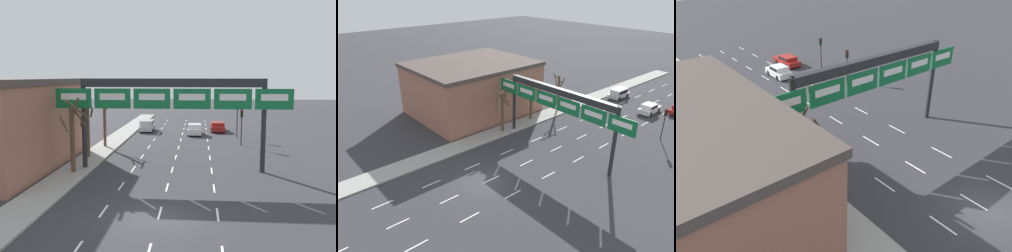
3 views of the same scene
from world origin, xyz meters
TOP-DOWN VIEW (x-y plane):
  - ground_plane at (0.00, 0.00)m, footprint 220.00×220.00m
  - sidewalk_left at (-8.00, 0.00)m, footprint 2.80×110.00m
  - lane_dashes at (-0.00, 13.50)m, footprint 6.72×67.00m
  - sign_gantry at (-0.00, 10.78)m, footprint 19.23×0.70m
  - building_near at (-16.52, 10.62)m, footprint 13.70×16.95m
  - car_white at (1.65, 30.23)m, footprint 1.87×4.02m
  - suv_silver at (-5.14, 32.89)m, footprint 1.91×4.01m
  - traffic_light_mid_block at (7.02, 22.88)m, footprint 0.30×0.35m
  - tree_bare_closest at (-8.39, 14.94)m, footprint 1.43×1.43m
  - tree_bare_second at (-8.09, 20.45)m, footprint 1.88×1.94m
  - tree_bare_third at (-7.79, 9.12)m, footprint 2.49×2.05m

SIDE VIEW (x-z plane):
  - ground_plane at x=0.00m, z-range 0.00..0.00m
  - lane_dashes at x=0.00m, z-range 0.00..0.01m
  - sidewalk_left at x=-8.00m, z-range 0.00..0.15m
  - car_white at x=1.65m, z-range 0.05..1.53m
  - suv_silver at x=-5.14m, z-range 0.09..1.69m
  - tree_bare_closest at x=-8.39m, z-range 0.27..5.65m
  - traffic_light_mid_block at x=7.02m, z-range 0.91..5.06m
  - tree_bare_second at x=-8.09m, z-range 0.28..6.18m
  - tree_bare_third at x=-7.79m, z-range 0.24..6.24m
  - building_near at x=-16.52m, z-range 0.01..7.60m
  - sign_gantry at x=0.00m, z-range 2.40..10.02m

